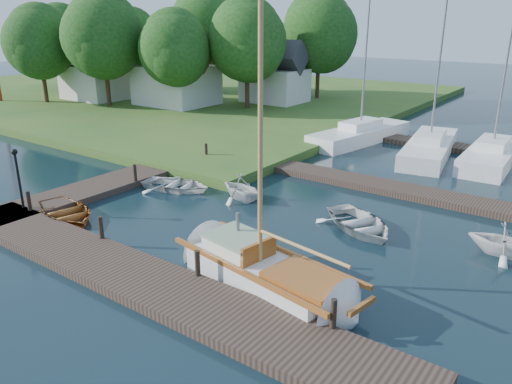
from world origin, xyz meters
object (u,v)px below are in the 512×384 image
Objects in this scene: house_a at (176,75)px; tree_0 at (39,42)px; tender_c at (360,221)px; marina_boat_0 at (360,133)px; dinghy at (65,209)px; marina_boat_1 at (430,146)px; tender_a at (176,183)px; house_b at (97,73)px; marina_boat_2 at (492,154)px; mooring_post_2 at (197,263)px; tree_4 at (205,30)px; mooring_post_3 at (333,314)px; sailboat at (269,275)px; tender_d at (507,238)px; tree_1 at (103,36)px; tree_3 at (247,40)px; tree_7 at (320,33)px; mooring_post_4 at (135,173)px; mooring_post_1 at (101,227)px; mooring_post_5 at (206,151)px; house_c at (275,77)px; mooring_post_0 at (29,201)px; lamp_post at (17,170)px; tree_5 at (132,39)px; tree_6 at (60,37)px; tree_2 at (175,48)px.

house_a is 0.76× the size of tree_0.
marina_boat_0 is at bearing 58.34° from tender_c.
marina_boat_1 is at bearing -12.23° from dinghy.
tender_a is 0.56× the size of house_b.
dinghy is 0.33× the size of marina_boat_2.
mooring_post_2 is 7.83m from dinghy.
mooring_post_3 is at bearing -44.01° from tree_4.
tender_d is at bearing 59.56° from sailboat.
tender_a is 22.64m from tree_1.
tree_3 is (-8.81, 17.22, 5.47)m from tender_a.
tender_c is at bearing -57.38° from tree_7.
tree_1 is (-17.00, 12.05, 5.39)m from mooring_post_4.
tree_3 is at bearing 12.40° from tender_a.
mooring_post_1 is 19.49m from marina_boat_0.
mooring_post_1 is at bearing -171.33° from marina_boat_0.
tender_d is 12.79m from marina_boat_1.
tree_3 reaches higher than mooring_post_4.
tree_0 is (-23.00, 5.05, 4.83)m from mooring_post_5.
house_c reaches higher than dinghy.
mooring_post_3 is (13.50, 0.00, 0.00)m from mooring_post_0.
sailboat is at bearing 156.85° from mooring_post_3.
tree_1 is at bearing -130.60° from tree_7.
mooring_post_5 is at bearing 130.36° from mooring_post_2.
lamp_post is 0.27× the size of tree_1.
mooring_post_1 is 0.23× the size of dinghy.
mooring_post_0 is at bearing -42.83° from house_b.
house_b reaches higher than mooring_post_1.
mooring_post_3 reaches higher than dinghy.
tree_5 is at bearing 157.95° from house_a.
tree_5 is at bearing 138.92° from mooring_post_4.
tender_d is 29.86m from house_c.
mooring_post_4 is at bearing 100.00° from tender_a.
tree_7 is (-5.00, 26.05, 5.50)m from mooring_post_4.
tree_0 is at bearing 77.20° from tender_d.
tender_a is 21.36m from house_a.
tree_4 is (-19.00, 27.05, 5.67)m from mooring_post_1.
house_c is at bearing 36.76° from tree_0.
marina_boat_2 is 1.68× the size of house_a.
tree_3 reaches higher than tree_6.
tree_0 is 10.00m from tree_5.
tree_4 reaches higher than house_c.
tree_3 is at bearing 130.95° from mooring_post_3.
tree_3 is 16.13m from tree_5.
tender_c is 0.31× the size of marina_boat_0.
mooring_post_1 is at bearing -51.01° from house_a.
house_b is (-34.00, 19.00, 2.07)m from mooring_post_3.
sailboat reaches higher than tree_2.
dinghy is at bearing 24.37° from lamp_post.
mooring_post_2 is 13.12m from mooring_post_5.
mooring_post_4 is 0.34× the size of tender_d.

